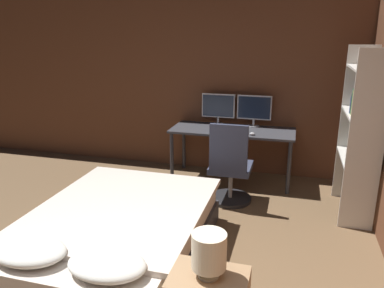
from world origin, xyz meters
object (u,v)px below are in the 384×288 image
(keyboard, at_px, (230,133))
(bookshelf, at_px, (362,125))
(desk, at_px, (232,135))
(monitor_right, at_px, (254,109))
(office_chair, at_px, (230,171))
(monitor_left, at_px, (218,107))
(computer_mouse, at_px, (252,134))
(bedside_lamp, at_px, (209,251))
(bed, at_px, (118,236))

(keyboard, bearing_deg, bookshelf, -17.17)
(desk, bearing_deg, monitor_right, 42.94)
(monitor_right, bearing_deg, office_chair, -98.72)
(monitor_left, distance_m, computer_mouse, 0.75)
(desk, relative_size, monitor_left, 3.54)
(bedside_lamp, bearing_deg, bed, 142.30)
(computer_mouse, xyz_separation_m, office_chair, (-0.19, -0.51, -0.34))
(monitor_right, bearing_deg, bookshelf, -36.78)
(office_chair, bearing_deg, bed, -117.03)
(office_chair, bearing_deg, monitor_left, 110.08)
(keyboard, bearing_deg, office_chair, -78.48)
(keyboard, relative_size, computer_mouse, 5.74)
(desk, bearing_deg, bedside_lamp, -83.08)
(bed, height_order, keyboard, keyboard)
(desk, height_order, keyboard, keyboard)
(desk, relative_size, office_chair, 1.64)
(monitor_left, bearing_deg, monitor_right, 0.00)
(bed, bearing_deg, keyboard, 71.88)
(bedside_lamp, bearing_deg, bookshelf, 63.75)
(bed, distance_m, monitor_left, 2.57)
(bedside_lamp, xyz_separation_m, monitor_left, (-0.61, 3.21, 0.23))
(computer_mouse, bearing_deg, keyboard, 180.00)
(bed, xyz_separation_m, monitor_left, (0.39, 2.44, 0.73))
(bedside_lamp, distance_m, monitor_right, 3.22)
(bedside_lamp, height_order, bookshelf, bookshelf)
(monitor_left, bearing_deg, computer_mouse, -40.60)
(monitor_right, relative_size, computer_mouse, 6.68)
(desk, relative_size, computer_mouse, 23.60)
(monitor_right, xyz_separation_m, office_chair, (-0.15, -0.97, -0.57))
(desk, relative_size, keyboard, 4.11)
(desk, bearing_deg, bed, -106.32)
(bedside_lamp, xyz_separation_m, computer_mouse, (-0.07, 2.75, -0.00))
(bed, height_order, monitor_right, monitor_right)
(bedside_lamp, height_order, monitor_left, monitor_left)
(bed, distance_m, keyboard, 2.13)
(desk, xyz_separation_m, monitor_left, (-0.25, 0.23, 0.32))
(bed, xyz_separation_m, monitor_right, (0.90, 2.44, 0.73))
(keyboard, xyz_separation_m, computer_mouse, (0.29, 0.00, 0.01))
(bed, distance_m, bedside_lamp, 1.37)
(monitor_left, relative_size, keyboard, 1.16)
(bedside_lamp, distance_m, monitor_left, 3.28)
(bed, bearing_deg, office_chair, 62.97)
(monitor_right, distance_m, computer_mouse, 0.52)
(monitor_left, xyz_separation_m, monitor_right, (0.50, 0.00, 0.00))
(monitor_right, bearing_deg, bedside_lamp, -88.05)
(bedside_lamp, relative_size, office_chair, 0.28)
(bedside_lamp, distance_m, bookshelf, 2.57)
(computer_mouse, height_order, bookshelf, bookshelf)
(bedside_lamp, xyz_separation_m, keyboard, (-0.36, 2.75, -0.01))
(office_chair, bearing_deg, keyboard, 101.52)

